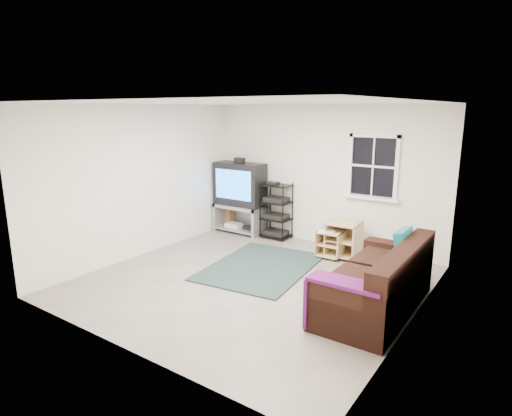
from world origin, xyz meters
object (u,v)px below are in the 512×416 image
Objects in this scene: side_table_right at (331,242)px; sofa at (378,285)px; av_rack at (276,214)px; side_table_left at (345,238)px; tv_unit at (240,192)px.

sofa is (1.35, -1.51, 0.07)m from side_table_right.
side_table_left is at bearing -9.42° from av_rack.
side_table_left is 2.04m from sofa.
side_table_right is at bearing 131.86° from sofa.
av_rack is 0.53× the size of sofa.
side_table_left is (1.56, -0.26, -0.15)m from av_rack.
sofa is at bearing -35.26° from av_rack.
av_rack is 1.46m from side_table_right.
sofa is at bearing -48.14° from side_table_right.
av_rack is 2.29× the size of side_table_right.
sofa is at bearing -55.04° from side_table_left.
side_table_right is (1.38, -0.42, -0.21)m from av_rack.
sofa reaches higher than side_table_right.
tv_unit is at bearing 175.34° from side_table_left.
side_table_left is 0.25m from side_table_right.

